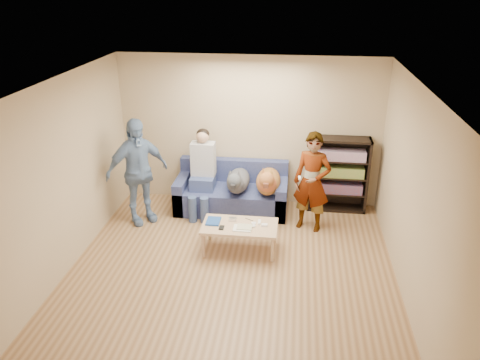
# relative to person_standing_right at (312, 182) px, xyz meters

# --- Properties ---
(ground) EXTENTS (5.00, 5.00, 0.00)m
(ground) POSITION_rel_person_standing_right_xyz_m (-1.09, -1.58, -0.80)
(ground) COLOR brown
(ground) RESTS_ON ground
(ceiling) EXTENTS (5.00, 5.00, 0.00)m
(ceiling) POSITION_rel_person_standing_right_xyz_m (-1.09, -1.58, 1.80)
(ceiling) COLOR white
(ceiling) RESTS_ON ground
(wall_back) EXTENTS (4.50, 0.00, 4.50)m
(wall_back) POSITION_rel_person_standing_right_xyz_m (-1.09, 0.92, 0.50)
(wall_back) COLOR tan
(wall_back) RESTS_ON ground
(wall_front) EXTENTS (4.50, 0.00, 4.50)m
(wall_front) POSITION_rel_person_standing_right_xyz_m (-1.09, -4.08, 0.50)
(wall_front) COLOR tan
(wall_front) RESTS_ON ground
(wall_left) EXTENTS (0.00, 5.00, 5.00)m
(wall_left) POSITION_rel_person_standing_right_xyz_m (-3.34, -1.58, 0.50)
(wall_left) COLOR tan
(wall_left) RESTS_ON ground
(wall_right) EXTENTS (0.00, 5.00, 5.00)m
(wall_right) POSITION_rel_person_standing_right_xyz_m (1.16, -1.58, 0.50)
(wall_right) COLOR tan
(wall_right) RESTS_ON ground
(blanket) EXTENTS (0.46, 0.39, 0.16)m
(blanket) POSITION_rel_person_standing_right_xyz_m (-0.62, 0.36, -0.30)
(blanket) COLOR #B1B2B6
(blanket) RESTS_ON sofa
(person_standing_right) EXTENTS (0.68, 0.54, 1.61)m
(person_standing_right) POSITION_rel_person_standing_right_xyz_m (0.00, 0.00, 0.00)
(person_standing_right) COLOR gray
(person_standing_right) RESTS_ON ground
(person_standing_left) EXTENTS (1.06, 1.01, 1.76)m
(person_standing_left) POSITION_rel_person_standing_right_xyz_m (-2.78, -0.10, 0.08)
(person_standing_left) COLOR #7596BB
(person_standing_left) RESTS_ON ground
(held_controller) EXTENTS (0.04, 0.11, 0.03)m
(held_controller) POSITION_rel_person_standing_right_xyz_m (-0.20, -0.20, 0.15)
(held_controller) COLOR white
(held_controller) RESTS_ON person_standing_right
(notebook_blue) EXTENTS (0.20, 0.26, 0.03)m
(notebook_blue) POSITION_rel_person_standing_right_xyz_m (-1.44, -0.76, -0.37)
(notebook_blue) COLOR #1C479A
(notebook_blue) RESTS_ON coffee_table
(papers) EXTENTS (0.26, 0.20, 0.02)m
(papers) POSITION_rel_person_standing_right_xyz_m (-0.99, -0.91, -0.38)
(papers) COLOR white
(papers) RESTS_ON coffee_table
(magazine) EXTENTS (0.22, 0.17, 0.01)m
(magazine) POSITION_rel_person_standing_right_xyz_m (-0.96, -0.89, -0.36)
(magazine) COLOR beige
(magazine) RESTS_ON coffee_table
(camera_silver) EXTENTS (0.11, 0.06, 0.05)m
(camera_silver) POSITION_rel_person_standing_right_xyz_m (-1.16, -0.69, -0.36)
(camera_silver) COLOR silver
(camera_silver) RESTS_ON coffee_table
(controller_a) EXTENTS (0.04, 0.13, 0.03)m
(controller_a) POSITION_rel_person_standing_right_xyz_m (-0.76, -0.71, -0.37)
(controller_a) COLOR white
(controller_a) RESTS_ON coffee_table
(controller_b) EXTENTS (0.09, 0.06, 0.03)m
(controller_b) POSITION_rel_person_standing_right_xyz_m (-0.68, -0.79, -0.37)
(controller_b) COLOR white
(controller_b) RESTS_ON coffee_table
(headphone_cup_a) EXTENTS (0.07, 0.07, 0.02)m
(headphone_cup_a) POSITION_rel_person_standing_right_xyz_m (-0.84, -0.83, -0.37)
(headphone_cup_a) COLOR white
(headphone_cup_a) RESTS_ON coffee_table
(headphone_cup_b) EXTENTS (0.07, 0.07, 0.02)m
(headphone_cup_b) POSITION_rel_person_standing_right_xyz_m (-0.84, -0.75, -0.37)
(headphone_cup_b) COLOR white
(headphone_cup_b) RESTS_ON coffee_table
(pen_orange) EXTENTS (0.13, 0.06, 0.01)m
(pen_orange) POSITION_rel_person_standing_right_xyz_m (-1.06, -0.97, -0.38)
(pen_orange) COLOR #CD5C1C
(pen_orange) RESTS_ON coffee_table
(pen_black) EXTENTS (0.13, 0.08, 0.01)m
(pen_black) POSITION_rel_person_standing_right_xyz_m (-0.92, -0.63, -0.38)
(pen_black) COLOR black
(pen_black) RESTS_ON coffee_table
(wallet) EXTENTS (0.07, 0.12, 0.02)m
(wallet) POSITION_rel_person_standing_right_xyz_m (-1.29, -0.93, -0.38)
(wallet) COLOR black
(wallet) RESTS_ON coffee_table
(sofa) EXTENTS (1.90, 0.85, 0.82)m
(sofa) POSITION_rel_person_standing_right_xyz_m (-1.34, 0.52, -0.52)
(sofa) COLOR #515B93
(sofa) RESTS_ON ground
(person_seated) EXTENTS (0.40, 0.73, 1.47)m
(person_seated) POSITION_rel_person_standing_right_xyz_m (-1.82, 0.39, -0.03)
(person_seated) COLOR #40558D
(person_seated) RESTS_ON sofa
(dog_gray) EXTENTS (0.38, 1.24, 0.55)m
(dog_gray) POSITION_rel_person_standing_right_xyz_m (-1.22, 0.32, -0.18)
(dog_gray) COLOR #4F5159
(dog_gray) RESTS_ON sofa
(dog_tan) EXTENTS (0.41, 1.16, 0.59)m
(dog_tan) POSITION_rel_person_standing_right_xyz_m (-0.71, 0.34, -0.17)
(dog_tan) COLOR #A67132
(dog_tan) RESTS_ON sofa
(coffee_table) EXTENTS (1.10, 0.60, 0.42)m
(coffee_table) POSITION_rel_person_standing_right_xyz_m (-1.04, -0.81, -0.43)
(coffee_table) COLOR #D7B684
(coffee_table) RESTS_ON ground
(bookshelf) EXTENTS (1.00, 0.34, 1.30)m
(bookshelf) POSITION_rel_person_standing_right_xyz_m (0.46, 0.75, -0.13)
(bookshelf) COLOR black
(bookshelf) RESTS_ON ground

